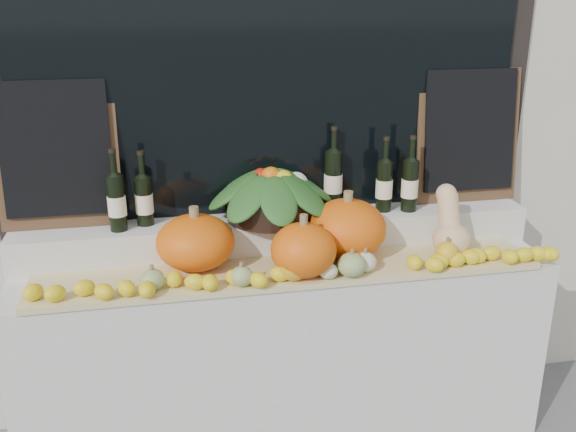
{
  "coord_description": "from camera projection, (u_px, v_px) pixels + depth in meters",
  "views": [
    {
      "loc": [
        -0.49,
        -0.98,
        2.0
      ],
      "look_at": [
        0.0,
        1.45,
        1.12
      ],
      "focal_mm": 40.0,
      "sensor_mm": 36.0,
      "label": 1
    }
  ],
  "objects": [
    {
      "name": "wine_bottle_near_left",
      "position": [
        144.0,
        200.0,
        2.73
      ],
      "size": [
        0.08,
        0.08,
        0.33
      ],
      "color": "black",
      "rests_on": "rear_tier"
    },
    {
      "name": "wine_bottle_far_right",
      "position": [
        410.0,
        185.0,
        2.9
      ],
      "size": [
        0.08,
        0.08,
        0.35
      ],
      "color": "black",
      "rests_on": "rear_tier"
    },
    {
      "name": "straw_bedding",
      "position": [
        290.0,
        271.0,
        2.66
      ],
      "size": [
        2.1,
        0.32,
        0.02
      ],
      "primitive_type": "cube",
      "color": "tan",
      "rests_on": "display_sill"
    },
    {
      "name": "chalkboard_right",
      "position": [
        469.0,
        134.0,
        2.99
      ],
      "size": [
        0.5,
        0.1,
        0.62
      ],
      "rotation": [
        -0.11,
        0.0,
        0.0
      ],
      "color": "#4C331E",
      "rests_on": "rear_tier"
    },
    {
      "name": "produce_bowl",
      "position": [
        271.0,
        193.0,
        2.81
      ],
      "size": [
        0.6,
        0.6,
        0.24
      ],
      "color": "black",
      "rests_on": "rear_tier"
    },
    {
      "name": "chalkboard_left",
      "position": [
        56.0,
        152.0,
        2.65
      ],
      "size": [
        0.5,
        0.1,
        0.62
      ],
      "rotation": [
        -0.11,
        0.0,
        0.0
      ],
      "color": "#4C331E",
      "rests_on": "rear_tier"
    },
    {
      "name": "pumpkin_right",
      "position": [
        347.0,
        228.0,
        2.75
      ],
      "size": [
        0.4,
        0.4,
        0.25
      ],
      "primitive_type": "ellipsoid",
      "rotation": [
        0.0,
        0.0,
        -0.23
      ],
      "color": "orange",
      "rests_on": "straw_bedding"
    },
    {
      "name": "wine_bottle_tall",
      "position": [
        333.0,
        180.0,
        2.91
      ],
      "size": [
        0.08,
        0.08,
        0.39
      ],
      "color": "black",
      "rests_on": "rear_tier"
    },
    {
      "name": "rear_tier",
      "position": [
        278.0,
        233.0,
        2.9
      ],
      "size": [
        2.3,
        0.25,
        0.16
      ],
      "primitive_type": "cube",
      "color": "silver",
      "rests_on": "display_sill"
    },
    {
      "name": "pumpkin_center",
      "position": [
        303.0,
        250.0,
        2.56
      ],
      "size": [
        0.33,
        0.33,
        0.22
      ],
      "primitive_type": "ellipsoid",
      "rotation": [
        0.0,
        0.0,
        -0.27
      ],
      "color": "orange",
      "rests_on": "straw_bedding"
    },
    {
      "name": "lemon_heap",
      "position": [
        296.0,
        273.0,
        2.55
      ],
      "size": [
        2.2,
        0.16,
        0.06
      ],
      "primitive_type": null,
      "color": "yellow",
      "rests_on": "straw_bedding"
    },
    {
      "name": "pumpkin_left",
      "position": [
        195.0,
        242.0,
        2.63
      ],
      "size": [
        0.41,
        0.41,
        0.23
      ],
      "primitive_type": "ellipsoid",
      "rotation": [
        0.0,
        0.0,
        0.3
      ],
      "color": "orange",
      "rests_on": "straw_bedding"
    },
    {
      "name": "decorative_gourds",
      "position": [
        317.0,
        265.0,
        2.56
      ],
      "size": [
        1.31,
        0.14,
        0.17
      ],
      "color": "#396B20",
      "rests_on": "straw_bedding"
    },
    {
      "name": "display_sill",
      "position": [
        285.0,
        350.0,
        2.93
      ],
      "size": [
        2.3,
        0.55,
        0.88
      ],
      "primitive_type": "cube",
      "color": "silver",
      "rests_on": "ground"
    },
    {
      "name": "wine_bottle_far_left",
      "position": [
        117.0,
        202.0,
        2.66
      ],
      "size": [
        0.08,
        0.08,
        0.35
      ],
      "color": "black",
      "rests_on": "rear_tier"
    },
    {
      "name": "butternut_squash",
      "position": [
        450.0,
        229.0,
        2.77
      ],
      "size": [
        0.17,
        0.22,
        0.3
      ],
      "color": "#E7BA87",
      "rests_on": "straw_bedding"
    },
    {
      "name": "wine_bottle_near_right",
      "position": [
        384.0,
        185.0,
        2.9
      ],
      "size": [
        0.08,
        0.08,
        0.35
      ],
      "color": "black",
      "rests_on": "rear_tier"
    }
  ]
}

